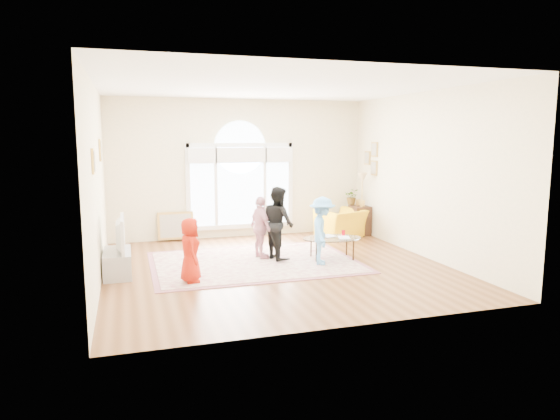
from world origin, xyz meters
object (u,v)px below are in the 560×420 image
object	(u,v)px
television	(117,234)
armchair	(341,223)
area_rug	(255,262)
tv_console	(118,263)
coffee_table	(332,239)

from	to	relation	value
television	armchair	size ratio (longest dim) A/B	1.02
television	armchair	bearing A→B (deg)	20.93
area_rug	television	bearing A→B (deg)	-176.61
tv_console	television	distance (m)	0.50
television	armchair	xyz separation A→B (m)	(4.97, 1.90, -0.39)
television	coffee_table	xyz separation A→B (m)	(3.93, -0.03, -0.31)
armchair	television	bearing A→B (deg)	2.37
television	area_rug	bearing A→B (deg)	3.39
coffee_table	armchair	bearing A→B (deg)	68.34
tv_console	armchair	world-z (taller)	armchair
area_rug	television	size ratio (longest dim) A/B	3.54
television	coffee_table	bearing A→B (deg)	-0.40
tv_console	coffee_table	xyz separation A→B (m)	(3.94, -0.03, 0.19)
coffee_table	armchair	xyz separation A→B (m)	(1.04, 1.93, -0.08)
tv_console	armchair	bearing A→B (deg)	20.90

